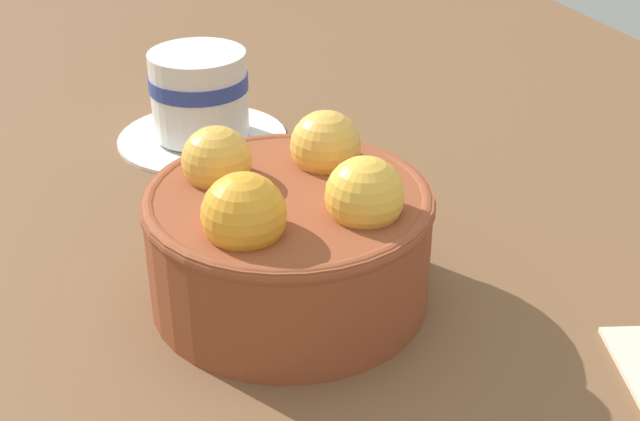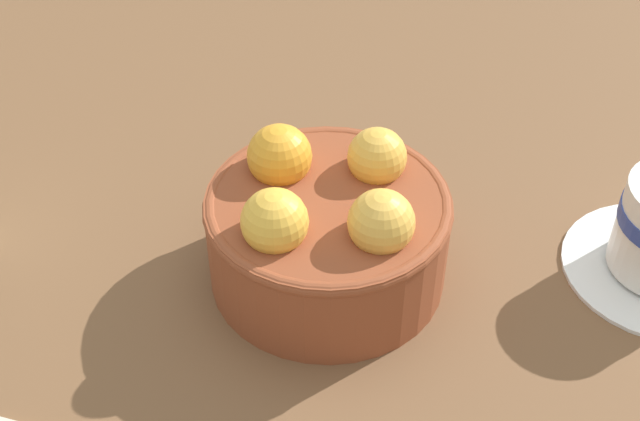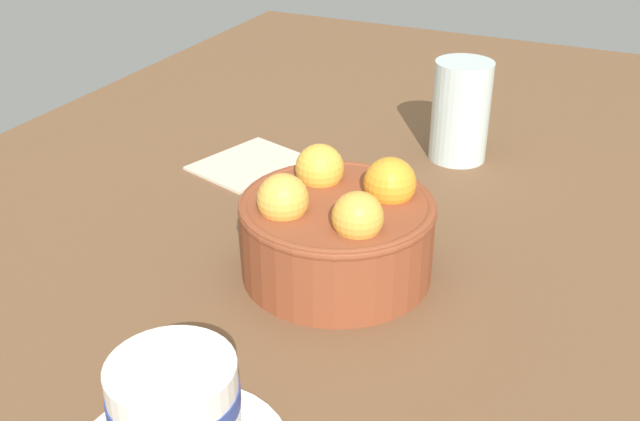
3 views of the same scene
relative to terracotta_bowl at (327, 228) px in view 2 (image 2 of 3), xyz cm
name	(u,v)px [view 2 (image 2 of 3)]	position (x,y,z in cm)	size (l,w,h in cm)	color
ground_plane	(327,294)	(0.03, 0.00, -6.25)	(154.72, 97.28, 4.03)	brown
terracotta_bowl	(327,228)	(0.00, 0.00, 0.00)	(16.00, 16.00, 9.81)	brown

